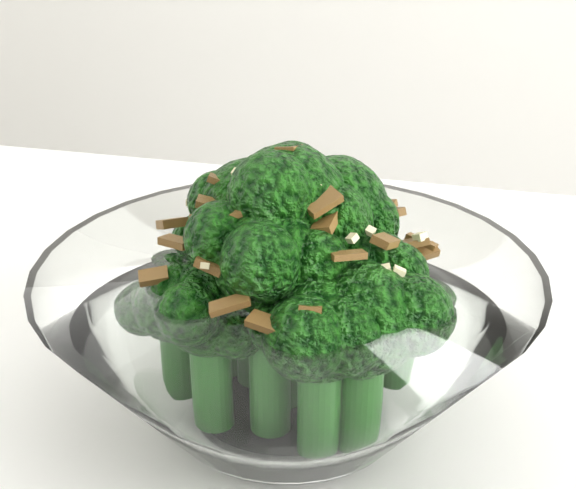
% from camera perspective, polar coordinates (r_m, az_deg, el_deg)
% --- Properties ---
extents(broccoli_dish, '(0.25, 0.25, 0.16)m').
position_cam_1_polar(broccoli_dish, '(0.41, 0.08, -5.51)').
color(broccoli_dish, white).
rests_on(broccoli_dish, table).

